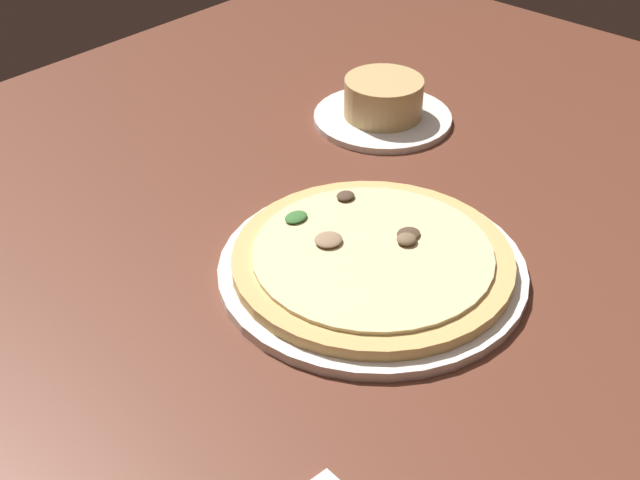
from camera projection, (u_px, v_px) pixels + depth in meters
dining_table at (270, 274)px, 85.94cm from camera, size 150.00×110.00×4.00cm
pizza_main at (372, 263)px, 82.01cm from camera, size 29.26×29.26×3.35cm
ramekin_on_saucer at (383, 105)px, 106.78cm from camera, size 17.13×17.13×5.54cm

